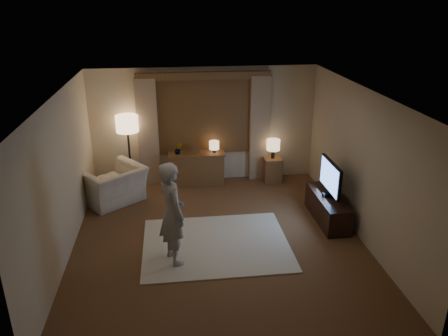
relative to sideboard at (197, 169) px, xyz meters
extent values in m
cube|color=brown|center=(0.21, -2.50, -0.36)|extent=(5.00, 5.50, 0.02)
cube|color=silver|center=(0.21, -2.50, 2.26)|extent=(5.00, 5.50, 0.02)
cube|color=beige|center=(0.21, 0.26, 0.95)|extent=(5.00, 0.02, 2.60)
cube|color=beige|center=(0.21, -5.26, 0.95)|extent=(5.00, 0.02, 2.60)
cube|color=beige|center=(-2.30, -2.50, 0.95)|extent=(0.02, 5.50, 2.60)
cube|color=beige|center=(2.72, -2.50, 0.95)|extent=(0.02, 5.50, 2.60)
cube|color=black|center=(0.21, 0.23, 1.20)|extent=(2.00, 0.01, 1.70)
cube|color=brown|center=(0.21, 0.22, 1.20)|extent=(2.08, 0.04, 1.78)
cube|color=tan|center=(-1.04, 0.15, 0.85)|extent=(0.45, 0.12, 2.40)
cube|color=tan|center=(1.46, 0.15, 0.85)|extent=(0.45, 0.12, 2.40)
cube|color=brown|center=(0.21, 0.17, 2.07)|extent=(2.90, 0.14, 0.16)
cube|color=beige|center=(0.15, -2.66, -0.34)|extent=(2.50, 2.00, 0.02)
cube|color=brown|center=(0.00, 0.00, 0.00)|extent=(1.20, 0.40, 0.70)
cube|color=brown|center=(0.00, 0.00, 0.45)|extent=(0.16, 0.02, 0.20)
imported|color=#999999|center=(-0.40, 0.00, 0.50)|extent=(0.17, 0.13, 0.30)
cylinder|color=black|center=(0.40, 0.00, 0.41)|extent=(0.08, 0.08, 0.12)
cylinder|color=#FFCE99|center=(0.40, 0.00, 0.56)|extent=(0.22, 0.22, 0.18)
cylinder|color=black|center=(-1.46, 0.00, -0.33)|extent=(0.35, 0.35, 0.03)
cylinder|color=black|center=(-1.46, 0.00, 0.30)|extent=(0.04, 0.04, 1.31)
cylinder|color=#FFCE99|center=(-1.46, 0.00, 1.12)|extent=(0.48, 0.48, 0.35)
imported|color=beige|center=(-1.78, -0.73, 0.03)|extent=(1.55, 1.53, 0.76)
cube|color=brown|center=(1.74, -0.05, -0.07)|extent=(0.40, 0.40, 0.56)
cylinder|color=black|center=(1.74, -0.05, 0.31)|extent=(0.08, 0.08, 0.20)
cylinder|color=#FFCE99|center=(1.74, -0.05, 0.53)|extent=(0.30, 0.30, 0.24)
cube|color=black|center=(2.36, -2.03, -0.10)|extent=(0.45, 1.40, 0.50)
cube|color=black|center=(2.36, -2.03, 0.18)|extent=(0.23, 0.11, 0.06)
cube|color=black|center=(2.36, -2.03, 0.55)|extent=(0.05, 0.96, 0.59)
cube|color=#5D8EFF|center=(2.32, -2.03, 0.55)|extent=(0.00, 0.89, 0.53)
imported|color=#B5B0A7|center=(-0.57, -3.07, 0.52)|extent=(0.60, 0.72, 1.70)
camera|label=1|loc=(-0.52, -9.16, 3.69)|focal=35.00mm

